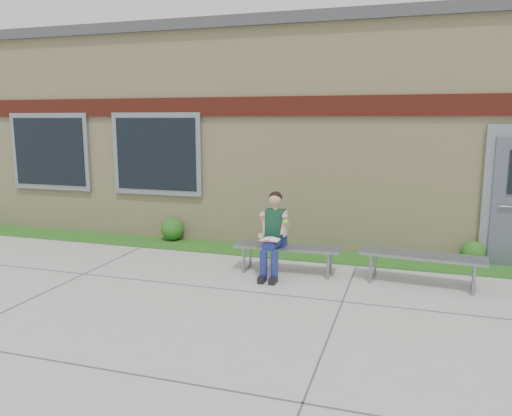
% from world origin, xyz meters
% --- Properties ---
extents(ground, '(80.00, 80.00, 0.00)m').
position_xyz_m(ground, '(0.00, 0.00, 0.00)').
color(ground, '#9E9E99').
rests_on(ground, ground).
extents(grass_strip, '(16.00, 0.80, 0.02)m').
position_xyz_m(grass_strip, '(0.00, 2.60, 0.01)').
color(grass_strip, '#185215').
rests_on(grass_strip, ground).
extents(school_building, '(16.20, 6.22, 4.20)m').
position_xyz_m(school_building, '(-0.00, 5.99, 2.10)').
color(school_building, beige).
rests_on(school_building, ground).
extents(bench_left, '(1.66, 0.52, 0.43)m').
position_xyz_m(bench_left, '(-0.00, 1.55, 0.33)').
color(bench_left, gray).
rests_on(bench_left, ground).
extents(bench_right, '(1.78, 0.66, 0.45)m').
position_xyz_m(bench_right, '(2.00, 1.55, 0.35)').
color(bench_right, gray).
rests_on(bench_right, ground).
extents(girl, '(0.47, 0.77, 1.29)m').
position_xyz_m(girl, '(-0.18, 1.35, 0.67)').
color(girl, navy).
rests_on(girl, ground).
extents(shrub_mid, '(0.44, 0.44, 0.44)m').
position_xyz_m(shrub_mid, '(-2.65, 2.85, 0.24)').
color(shrub_mid, '#185215').
rests_on(shrub_mid, grass_strip).
extents(shrub_east, '(0.38, 0.38, 0.38)m').
position_xyz_m(shrub_east, '(2.82, 2.85, 0.21)').
color(shrub_east, '#185215').
rests_on(shrub_east, grass_strip).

